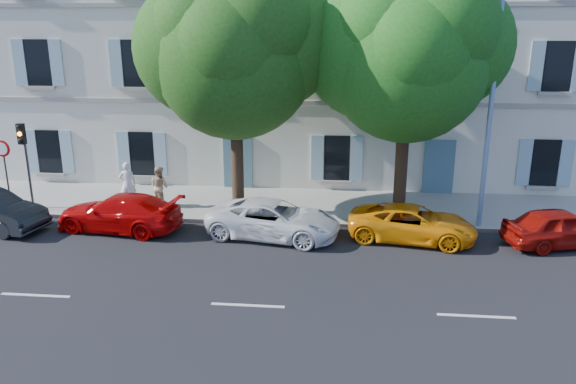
# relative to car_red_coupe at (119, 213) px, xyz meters

# --- Properties ---
(ground) EXTENTS (90.00, 90.00, 0.00)m
(ground) POSITION_rel_car_red_coupe_xyz_m (5.60, -1.24, -0.67)
(ground) COLOR black
(sidewalk) EXTENTS (36.00, 4.50, 0.15)m
(sidewalk) POSITION_rel_car_red_coupe_xyz_m (5.60, 3.21, -0.59)
(sidewalk) COLOR #A09E96
(sidewalk) RESTS_ON ground
(kerb) EXTENTS (36.00, 0.16, 0.16)m
(kerb) POSITION_rel_car_red_coupe_xyz_m (5.60, 1.04, -0.59)
(kerb) COLOR #9E998E
(kerb) RESTS_ON ground
(building) EXTENTS (28.00, 7.00, 12.00)m
(building) POSITION_rel_car_red_coupe_xyz_m (5.60, 8.96, 5.33)
(building) COLOR silver
(building) RESTS_ON ground
(car_red_coupe) EXTENTS (4.81, 2.48, 1.33)m
(car_red_coupe) POSITION_rel_car_red_coupe_xyz_m (0.00, 0.00, 0.00)
(car_red_coupe) COLOR #BE0505
(car_red_coupe) RESTS_ON ground
(car_white_coupe) EXTENTS (5.01, 2.97, 1.31)m
(car_white_coupe) POSITION_rel_car_red_coupe_xyz_m (5.69, -0.13, -0.01)
(car_white_coupe) COLOR white
(car_white_coupe) RESTS_ON ground
(car_yellow_supercar) EXTENTS (4.65, 2.70, 1.22)m
(car_yellow_supercar) POSITION_rel_car_red_coupe_xyz_m (10.53, 0.05, -0.06)
(car_yellow_supercar) COLOR #FF980A
(car_yellow_supercar) RESTS_ON ground
(car_red_hatchback) EXTENTS (4.15, 2.54, 1.32)m
(car_red_hatchback) POSITION_rel_car_red_coupe_xyz_m (15.46, -0.02, -0.01)
(car_red_hatchback) COLOR #9A0F09
(car_red_hatchback) RESTS_ON ground
(tree_left) EXTENTS (5.92, 5.92, 9.18)m
(tree_left) POSITION_rel_car_red_coupe_xyz_m (4.05, 1.89, 5.39)
(tree_left) COLOR #3A2819
(tree_left) RESTS_ON sidewalk
(tree_right) EXTENTS (5.89, 5.89, 9.07)m
(tree_right) POSITION_rel_car_red_coupe_xyz_m (10.26, 2.25, 5.30)
(tree_right) COLOR #3A2819
(tree_right) RESTS_ON sidewalk
(traffic_light) EXTENTS (0.29, 0.39, 3.44)m
(traffic_light) POSITION_rel_car_red_coupe_xyz_m (-4.31, 1.63, 1.97)
(traffic_light) COLOR #383A3D
(traffic_light) RESTS_ON sidewalk
(road_sign) EXTENTS (0.65, 0.12, 2.82)m
(road_sign) POSITION_rel_car_red_coupe_xyz_m (-5.01, 1.34, 1.52)
(road_sign) COLOR #383A3D
(road_sign) RESTS_ON sidewalk
(street_lamp) EXTENTS (0.49, 1.88, 8.75)m
(street_lamp) POSITION_rel_car_red_coupe_xyz_m (13.09, 1.14, 4.44)
(street_lamp) COLOR #7293BF
(street_lamp) RESTS_ON sidewalk
(pedestrian_a) EXTENTS (0.73, 0.55, 1.80)m
(pedestrian_a) POSITION_rel_car_red_coupe_xyz_m (-0.57, 2.41, 0.38)
(pedestrian_a) COLOR white
(pedestrian_a) RESTS_ON sidewalk
(pedestrian_b) EXTENTS (1.00, 0.91, 1.66)m
(pedestrian_b) POSITION_rel_car_red_coupe_xyz_m (0.75, 2.42, 0.31)
(pedestrian_b) COLOR tan
(pedestrian_b) RESTS_ON sidewalk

